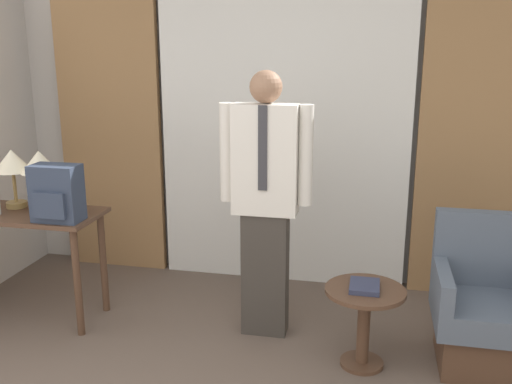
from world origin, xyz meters
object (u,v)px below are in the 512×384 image
at_px(table_lamp_left, 12,164).
at_px(person, 266,195).
at_px(desk, 24,231).
at_px(table_lamp_right, 40,165).
at_px(book, 365,286).
at_px(armchair, 486,312).
at_px(backpack, 56,194).
at_px(side_table, 364,313).

relative_size(table_lamp_left, person, 0.24).
height_order(desk, table_lamp_right, table_lamp_right).
xyz_separation_m(person, book, (0.66, -0.29, -0.45)).
bearing_deg(table_lamp_right, table_lamp_left, 180.00).
distance_m(table_lamp_left, table_lamp_right, 0.21).
height_order(armchair, book, armchair).
distance_m(table_lamp_left, person, 1.81).
relative_size(backpack, side_table, 0.74).
xyz_separation_m(table_lamp_left, person, (1.80, 0.02, -0.13)).
relative_size(desk, side_table, 2.17).
bearing_deg(table_lamp_left, book, -6.21).
bearing_deg(side_table, desk, 175.80).
bearing_deg(armchair, person, 175.65).
bearing_deg(person, armchair, -4.35).
xyz_separation_m(desk, armchair, (3.08, 0.01, -0.31)).
bearing_deg(side_table, armchair, 14.54).
distance_m(backpack, person, 1.36).
xyz_separation_m(table_lamp_right, armchair, (2.97, -0.08, -0.76)).
bearing_deg(backpack, desk, 159.68).
height_order(table_lamp_left, table_lamp_right, same).
bearing_deg(table_lamp_left, armchair, -1.50).
relative_size(person, book, 7.97).
height_order(backpack, side_table, backpack).
height_order(person, book, person).
xyz_separation_m(desk, table_lamp_right, (0.11, 0.10, 0.45)).
bearing_deg(table_lamp_left, side_table, -6.26).
bearing_deg(desk, table_lamp_left, 137.44).
height_order(table_lamp_left, backpack, table_lamp_left).
bearing_deg(person, book, -23.74).
xyz_separation_m(person, side_table, (0.66, -0.29, -0.62)).
height_order(table_lamp_left, armchair, table_lamp_left).
bearing_deg(book, backpack, 178.94).
distance_m(armchair, side_table, 0.74).
bearing_deg(table_lamp_right, book, -6.79).
distance_m(backpack, side_table, 2.09).
relative_size(person, side_table, 3.49).
xyz_separation_m(armchair, book, (-0.73, -0.18, 0.18)).
xyz_separation_m(desk, backpack, (0.36, -0.13, 0.32)).
xyz_separation_m(table_lamp_left, side_table, (2.46, -0.27, -0.75)).
distance_m(table_lamp_right, person, 1.59).
bearing_deg(desk, side_table, -4.20).
height_order(table_lamp_left, side_table, table_lamp_left).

